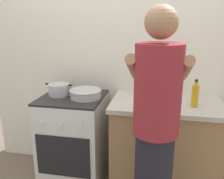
# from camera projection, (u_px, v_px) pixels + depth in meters

# --- Properties ---
(back_wall) EXTENTS (3.20, 0.10, 2.50)m
(back_wall) POSITION_uv_depth(u_px,v_px,m) (133.00, 57.00, 2.47)
(back_wall) COLOR silver
(back_wall) RESTS_ON ground
(countertop) EXTENTS (1.00, 0.60, 0.90)m
(countertop) POSITION_uv_depth(u_px,v_px,m) (164.00, 147.00, 2.29)
(countertop) COLOR #99724C
(countertop) RESTS_ON ground
(stove_range) EXTENTS (0.60, 0.62, 0.90)m
(stove_range) POSITION_uv_depth(u_px,v_px,m) (74.00, 138.00, 2.46)
(stove_range) COLOR silver
(stove_range) RESTS_ON ground
(pot) EXTENTS (0.27, 0.21, 0.11)m
(pot) POSITION_uv_depth(u_px,v_px,m) (59.00, 90.00, 2.36)
(pot) COLOR #B2B2B7
(pot) RESTS_ON stove_range
(mixing_bowl) EXTENTS (0.31, 0.31, 0.08)m
(mixing_bowl) POSITION_uv_depth(u_px,v_px,m) (85.00, 93.00, 2.29)
(mixing_bowl) COLOR #B7B7BC
(mixing_bowl) RESTS_ON stove_range
(utensil_crock) EXTENTS (0.10, 0.10, 0.32)m
(utensil_crock) POSITION_uv_depth(u_px,v_px,m) (144.00, 86.00, 2.35)
(utensil_crock) COLOR silver
(utensil_crock) RESTS_ON countertop
(spice_bottle) EXTENTS (0.04, 0.04, 0.10)m
(spice_bottle) POSITION_uv_depth(u_px,v_px,m) (163.00, 97.00, 2.16)
(spice_bottle) COLOR silver
(spice_bottle) RESTS_ON countertop
(oil_bottle) EXTENTS (0.06, 0.06, 0.24)m
(oil_bottle) POSITION_uv_depth(u_px,v_px,m) (195.00, 96.00, 2.04)
(oil_bottle) COLOR gold
(oil_bottle) RESTS_ON countertop
(person) EXTENTS (0.41, 0.50, 1.70)m
(person) POSITION_uv_depth(u_px,v_px,m) (155.00, 138.00, 1.60)
(person) COLOR black
(person) RESTS_ON ground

